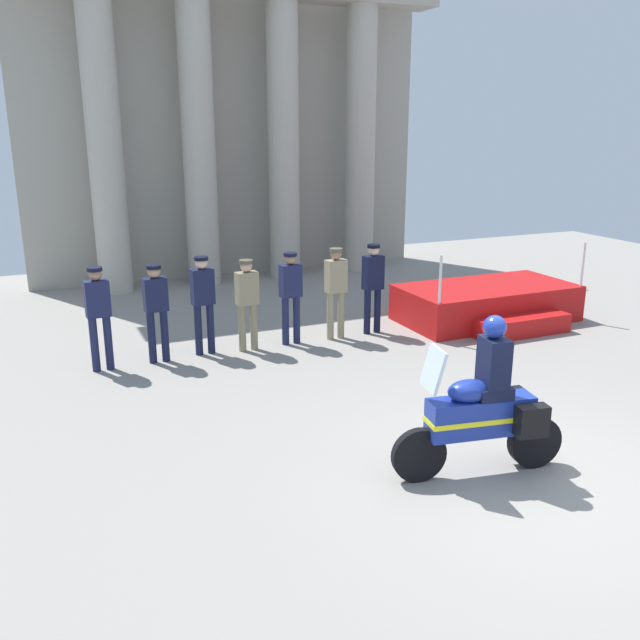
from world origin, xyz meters
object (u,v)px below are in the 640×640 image
(officer_in_row_2, at_px, (203,297))
(motorcycle_with_rider, at_px, (486,409))
(officer_in_row_1, at_px, (156,306))
(officer_in_row_3, at_px, (247,298))
(reviewing_stand, at_px, (488,304))
(officer_in_row_0, at_px, (98,310))
(officer_in_row_6, at_px, (373,281))
(officer_in_row_4, at_px, (291,291))
(officer_in_row_5, at_px, (336,286))

(officer_in_row_2, relative_size, motorcycle_with_rider, 0.84)
(officer_in_row_1, height_order, officer_in_row_3, officer_in_row_1)
(reviewing_stand, distance_m, officer_in_row_1, 6.72)
(officer_in_row_0, relative_size, officer_in_row_6, 1.00)
(officer_in_row_2, bearing_deg, officer_in_row_6, 174.72)
(officer_in_row_2, bearing_deg, motorcycle_with_rider, 104.88)
(officer_in_row_2, xyz_separation_m, motorcycle_with_rider, (1.87, -5.47, -0.24))
(officer_in_row_0, bearing_deg, officer_in_row_1, 178.21)
(reviewing_stand, relative_size, officer_in_row_0, 2.06)
(reviewing_stand, bearing_deg, officer_in_row_6, 175.26)
(officer_in_row_4, distance_m, motorcycle_with_rider, 5.41)
(officer_in_row_1, xyz_separation_m, officer_in_row_4, (2.42, 0.03, 0.01))
(reviewing_stand, bearing_deg, officer_in_row_0, 178.84)
(officer_in_row_2, distance_m, motorcycle_with_rider, 5.79)
(motorcycle_with_rider, bearing_deg, officer_in_row_0, -46.00)
(officer_in_row_1, relative_size, officer_in_row_4, 0.99)
(officer_in_row_4, bearing_deg, officer_in_row_6, 175.98)
(officer_in_row_3, xyz_separation_m, officer_in_row_5, (1.72, -0.01, 0.05))
(reviewing_stand, xyz_separation_m, officer_in_row_2, (-5.86, 0.29, 0.68))
(officer_in_row_1, bearing_deg, officer_in_row_3, 175.76)
(officer_in_row_5, distance_m, motorcycle_with_rider, 5.40)
(officer_in_row_0, bearing_deg, officer_in_row_4, 177.12)
(officer_in_row_0, xyz_separation_m, officer_in_row_1, (0.93, 0.03, -0.03))
(officer_in_row_4, bearing_deg, officer_in_row_3, -1.51)
(officer_in_row_4, bearing_deg, officer_in_row_1, -3.30)
(officer_in_row_4, height_order, motorcycle_with_rider, motorcycle_with_rider)
(officer_in_row_3, relative_size, motorcycle_with_rider, 0.79)
(officer_in_row_0, height_order, officer_in_row_6, officer_in_row_6)
(reviewing_stand, distance_m, motorcycle_with_rider, 6.56)
(officer_in_row_3, bearing_deg, officer_in_row_5, 175.86)
(reviewing_stand, height_order, officer_in_row_2, officer_in_row_2)
(officer_in_row_5, height_order, motorcycle_with_rider, motorcycle_with_rider)
(officer_in_row_4, height_order, officer_in_row_5, officer_in_row_5)
(motorcycle_with_rider, bearing_deg, officer_in_row_2, -61.31)
(officer_in_row_0, height_order, officer_in_row_3, officer_in_row_0)
(officer_in_row_1, distance_m, motorcycle_with_rider, 6.01)
(officer_in_row_4, relative_size, officer_in_row_5, 0.99)
(reviewing_stand, relative_size, officer_in_row_4, 2.10)
(officer_in_row_0, height_order, motorcycle_with_rider, motorcycle_with_rider)
(reviewing_stand, bearing_deg, motorcycle_with_rider, -127.64)
(motorcycle_with_rider, bearing_deg, officer_in_row_5, -86.69)
(reviewing_stand, bearing_deg, officer_in_row_4, 177.10)
(officer_in_row_1, xyz_separation_m, motorcycle_with_rider, (2.69, -5.37, -0.20))
(officer_in_row_6, bearing_deg, motorcycle_with_rider, 71.38)
(reviewing_stand, relative_size, officer_in_row_2, 2.05)
(officer_in_row_2, bearing_deg, reviewing_stand, 173.22)
(officer_in_row_4, bearing_deg, motorcycle_with_rider, 88.90)
(officer_in_row_2, bearing_deg, officer_in_row_5, 173.39)
(officer_in_row_3, bearing_deg, motorcycle_with_rider, 97.70)
(officer_in_row_2, distance_m, officer_in_row_3, 0.77)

